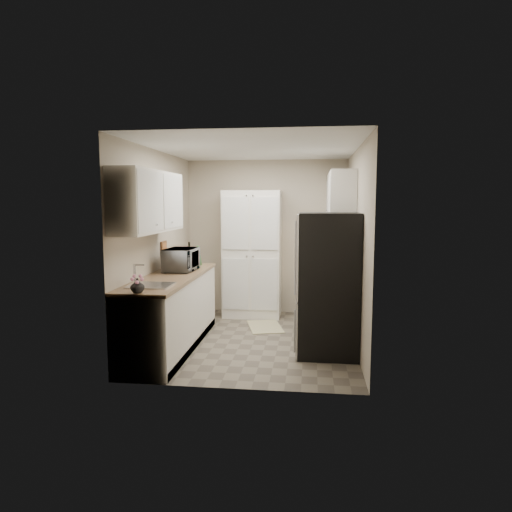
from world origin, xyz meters
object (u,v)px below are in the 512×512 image
(wine_bottle, at_px, (189,255))
(toaster_oven, at_px, (334,254))
(microwave, at_px, (181,260))
(pantry_cabinet, at_px, (252,254))
(electric_range, at_px, (328,300))
(refrigerator, at_px, (328,284))

(wine_bottle, height_order, toaster_oven, wine_bottle)
(microwave, relative_size, wine_bottle, 1.71)
(pantry_cabinet, relative_size, toaster_oven, 5.78)
(electric_range, distance_m, microwave, 2.08)
(microwave, bearing_deg, toaster_oven, -55.68)
(electric_range, bearing_deg, refrigerator, -92.48)
(microwave, relative_size, toaster_oven, 1.55)
(microwave, height_order, wine_bottle, wine_bottle)
(wine_bottle, relative_size, toaster_oven, 0.91)
(pantry_cabinet, xyz_separation_m, microwave, (-0.77, -1.36, 0.07))
(refrigerator, bearing_deg, microwave, 169.29)
(toaster_oven, bearing_deg, microwave, -165.48)
(electric_range, distance_m, toaster_oven, 1.02)
(pantry_cabinet, height_order, microwave, pantry_cabinet)
(electric_range, relative_size, wine_bottle, 3.60)
(wine_bottle, bearing_deg, refrigerator, -22.57)
(pantry_cabinet, height_order, electric_range, pantry_cabinet)
(wine_bottle, bearing_deg, microwave, -88.81)
(pantry_cabinet, distance_m, toaster_oven, 1.28)
(wine_bottle, bearing_deg, electric_range, 0.09)
(pantry_cabinet, bearing_deg, wine_bottle, -129.94)
(pantry_cabinet, relative_size, wine_bottle, 6.37)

